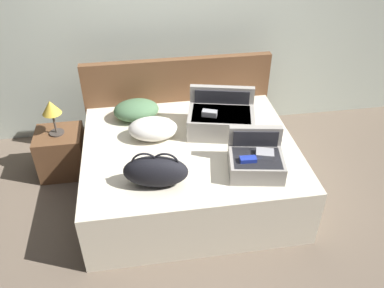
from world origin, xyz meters
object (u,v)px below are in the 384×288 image
Objects in this scene: bed at (190,170)px; table_lamp at (51,109)px; duffel_bag at (156,171)px; pillow_near_headboard at (136,110)px; hard_case_medium at (256,160)px; pillow_center_head at (153,129)px; nightstand at (62,153)px; hard_case_large at (221,119)px.

bed is 1.39m from table_lamp.
pillow_near_headboard is (-0.11, 0.98, -0.04)m from duffel_bag.
pillow_near_headboard is (-0.90, 0.93, -0.01)m from hard_case_medium.
duffel_bag is at bearing -83.82° from pillow_near_headboard.
pillow_near_headboard is 1.21× the size of table_lamp.
bed is at bearing -49.80° from pillow_near_headboard.
hard_case_medium is at bearing -36.67° from pillow_center_head.
duffel_bag is 1.47× the size of table_lamp.
hard_case_medium reaches higher than duffel_bag.
pillow_near_headboard is at bearing 110.40° from pillow_center_head.
table_lamp is at bearing 179.71° from pillow_near_headboard.
hard_case_large is at bearing -12.23° from nightstand.
pillow_center_head is (-0.31, 0.17, 0.38)m from bed.
bed is at bearing -135.13° from hard_case_large.
duffel_bag is at bearing -125.70° from bed.
hard_case_large is 1.56× the size of pillow_near_headboard.
hard_case_large reaches higher than table_lamp.
hard_case_large is 1.55m from table_lamp.
duffel_bag is 1.32m from table_lamp.
bed is at bearing -23.38° from nightstand.
hard_case_large is 0.62m from pillow_center_head.
hard_case_medium is at bearing 3.69° from duffel_bag.
hard_case_medium is 1.04× the size of nightstand.
nightstand is 1.30× the size of table_lamp.
duffel_bag is (-0.80, -0.05, 0.03)m from hard_case_medium.
duffel_bag is at bearing -48.32° from nightstand.
nightstand is (-0.87, 0.98, -0.46)m from duffel_bag.
nightstand is at bearing 158.42° from pillow_center_head.
hard_case_large is 1.53× the size of pillow_center_head.
nightstand is at bearing -178.91° from hard_case_large.
pillow_near_headboard is at bearing 169.88° from hard_case_large.
table_lamp is (-0.77, 0.00, 0.08)m from pillow_near_headboard.
nightstand is 0.50m from table_lamp.
bed is 0.54m from hard_case_large.
bed is 5.23× the size of table_lamp.
hard_case_large is 0.82m from pillow_near_headboard.
hard_case_medium is 1.96m from nightstand.
hard_case_medium reaches higher than bed.
pillow_near_headboard is at bearing 144.12° from hard_case_medium.
hard_case_large is at bearing -12.23° from table_lamp.
table_lamp is (-1.21, 0.52, 0.45)m from bed.
hard_case_medium reaches higher than pillow_near_headboard.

